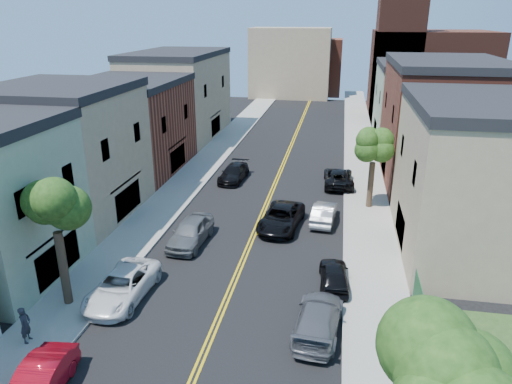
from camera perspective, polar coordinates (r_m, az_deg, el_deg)
The scene contains 27 objects.
sidewalk_left at distance 48.57m, azimuth -6.01°, elevation 3.87°, with size 3.20×100.00×0.15m, color gray.
sidewalk_right at distance 46.84m, azimuth 12.94°, elevation 2.82°, with size 3.20×100.00×0.15m, color gray.
curb_left at distance 48.13m, azimuth -4.00°, elevation 3.78°, with size 0.30×100.00×0.15m, color gray.
curb_right at distance 46.77m, azimuth 10.80°, elevation 2.95°, with size 0.30×100.00×0.15m, color gray.
bldg_left_tan_near at distance 36.59m, azimuth -22.08°, elevation 4.07°, with size 9.00×10.00×9.00m, color #998466.
bldg_left_brick at distance 46.06m, azimuth -14.95°, elevation 7.42°, with size 9.00×12.00×8.00m, color brown.
bldg_left_tan_far at distance 58.66m, azimuth -9.32°, elevation 11.30°, with size 9.00×16.00×9.50m, color #998466.
bldg_right_tan at distance 31.42m, azimuth 25.79°, elevation 0.94°, with size 9.00×12.00×9.00m, color #998466.
bldg_right_brick at distance 44.45m, azimuth 21.47°, elevation 7.55°, with size 9.00×14.00×10.00m, color brown.
bldg_right_palegrn at distance 58.14m, azimuth 18.95°, elevation 9.89°, with size 9.00×12.00×8.50m, color gray.
church at distance 72.88m, azimuth 19.47°, elevation 14.19°, with size 16.20×14.20×22.60m.
backdrop_left at distance 87.50m, azimuth 4.18°, elevation 15.34°, with size 14.00×8.00×12.00m, color #998466.
backdrop_center at distance 91.24m, azimuth 7.03°, elevation 14.82°, with size 10.00×8.00×10.00m, color brown.
tree_left_mid at distance 23.97m, azimuth -23.68°, elevation 0.86°, with size 5.20×5.20×9.29m.
tree_right_corner at distance 11.25m, azimuth 22.88°, elevation -17.61°, with size 5.80×5.80×10.35m.
tree_right_far at distance 35.72m, azimuth 14.26°, elevation 6.68°, with size 4.40×4.40×8.03m.
red_sedan at distance 21.19m, azimuth -24.89°, elevation -20.41°, with size 1.52×4.35×1.43m, color #A80B1A.
white_pickup at distance 25.99m, azimuth -15.91°, elevation -10.88°, with size 2.46×5.34×1.48m, color white.
grey_car_left at distance 30.85m, azimuth -7.94°, elevation -4.80°, with size 1.98×4.93×1.68m, color #5B5F62.
black_car_left at distance 42.35m, azimuth -2.71°, elevation 2.32°, with size 1.95×4.80×1.39m, color black.
grey_car_right at distance 22.89m, azimuth 7.54°, elevation -14.95°, with size 2.04×5.02×1.46m, color #52545A.
black_car_right at distance 26.46m, azimuth 9.45°, elevation -9.91°, with size 1.57×3.90×1.33m, color black.
silver_car_right at distance 34.07m, azimuth 8.24°, elevation -2.54°, with size 1.49×4.28×1.41m, color #9A9CA1.
dark_car_right_far at distance 41.65m, azimuth 9.97°, elevation 1.76°, with size 2.44×5.30×1.47m, color black.
black_suv_lane at distance 32.87m, azimuth 3.08°, elevation -3.12°, with size 2.52×5.46×1.52m, color black.
pedestrian_left at distance 24.14m, azimuth -26.19°, elevation -14.24°, with size 0.64×0.42×1.75m, color #26272E.
pedestrian_right at distance 21.88m, azimuth 18.19°, elevation -17.18°, with size 0.76×0.59×1.57m, color maroon.
Camera 1 is at (5.24, -4.65, 13.98)m, focal length 33.00 mm.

